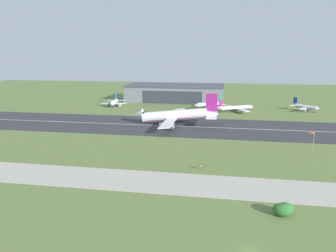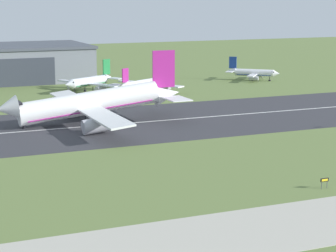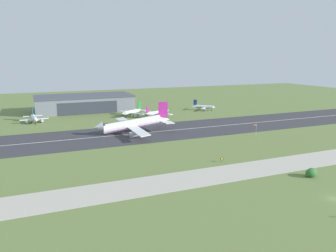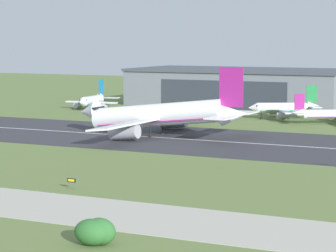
% 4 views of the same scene
% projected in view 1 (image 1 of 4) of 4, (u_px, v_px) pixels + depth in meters
% --- Properties ---
extents(ground_plane, '(607.07, 607.07, 0.00)m').
position_uv_depth(ground_plane, '(240.00, 163.00, 109.25)').
color(ground_plane, olive).
extents(runway_strip, '(367.07, 44.84, 0.06)m').
position_uv_depth(runway_strip, '(236.00, 128.00, 159.51)').
color(runway_strip, '#333338').
rests_on(runway_strip, ground_plane).
extents(runway_centreline, '(330.36, 0.70, 0.01)m').
position_uv_depth(runway_centreline, '(236.00, 128.00, 159.50)').
color(runway_centreline, silver).
rests_on(runway_centreline, runway_strip).
extents(taxiway_road, '(275.30, 15.99, 0.05)m').
position_uv_depth(taxiway_road, '(243.00, 188.00, 88.99)').
color(taxiway_road, '#B2AD9E').
rests_on(taxiway_road, ground_plane).
extents(hangar_building, '(73.76, 35.84, 12.38)m').
position_uv_depth(hangar_building, '(175.00, 93.00, 253.27)').
color(hangar_building, slate).
rests_on(hangar_building, ground_plane).
extents(airplane_landing, '(44.37, 52.11, 16.44)m').
position_uv_depth(airplane_landing, '(175.00, 116.00, 166.62)').
color(airplane_landing, white).
rests_on(airplane_landing, ground_plane).
extents(airplane_parked_west, '(25.10, 22.54, 8.08)m').
position_uv_depth(airplane_parked_west, '(236.00, 108.00, 204.29)').
color(airplane_parked_west, silver).
rests_on(airplane_parked_west, ground_plane).
extents(airplane_parked_centre, '(20.77, 22.43, 9.55)m').
position_uv_depth(airplane_parked_centre, '(208.00, 105.00, 212.46)').
color(airplane_parked_centre, silver).
rests_on(airplane_parked_centre, ground_plane).
extents(airplane_parked_east, '(17.73, 17.42, 8.14)m').
position_uv_depth(airplane_parked_east, '(306.00, 107.00, 206.62)').
color(airplane_parked_east, white).
rests_on(airplane_parked_east, ground_plane).
extents(airplane_parked_far_east, '(17.73, 18.33, 9.33)m').
position_uv_depth(airplane_parked_far_east, '(114.00, 102.00, 225.89)').
color(airplane_parked_far_east, silver).
rests_on(airplane_parked_far_east, ground_plane).
extents(shrub_clump, '(4.74, 3.48, 3.08)m').
position_uv_depth(shrub_clump, '(284.00, 209.00, 73.45)').
color(shrub_clump, '#2D662D').
rests_on(shrub_clump, ground_plane).
extents(windsock_pole, '(2.76, 0.90, 6.45)m').
position_uv_depth(windsock_pole, '(311.00, 134.00, 124.64)').
color(windsock_pole, '#B7B7BC').
rests_on(windsock_pole, ground_plane).
extents(runway_sign, '(1.46, 0.13, 1.67)m').
position_uv_depth(runway_sign, '(201.00, 166.00, 102.34)').
color(runway_sign, '#4C4C51').
rests_on(runway_sign, ground_plane).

